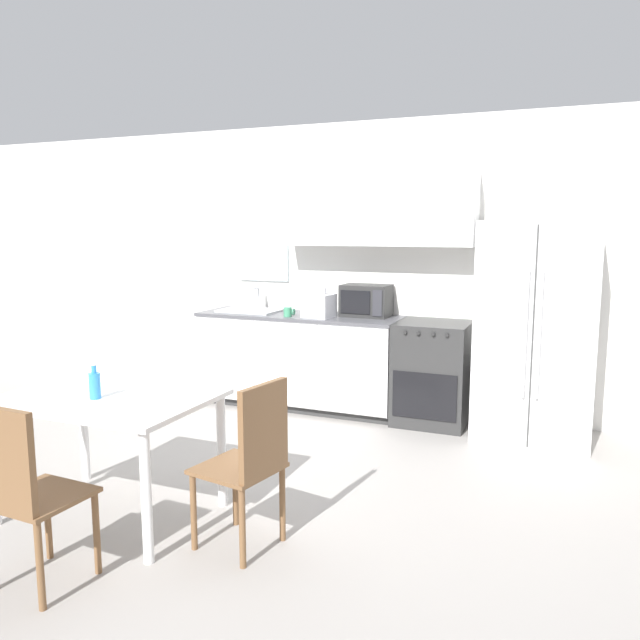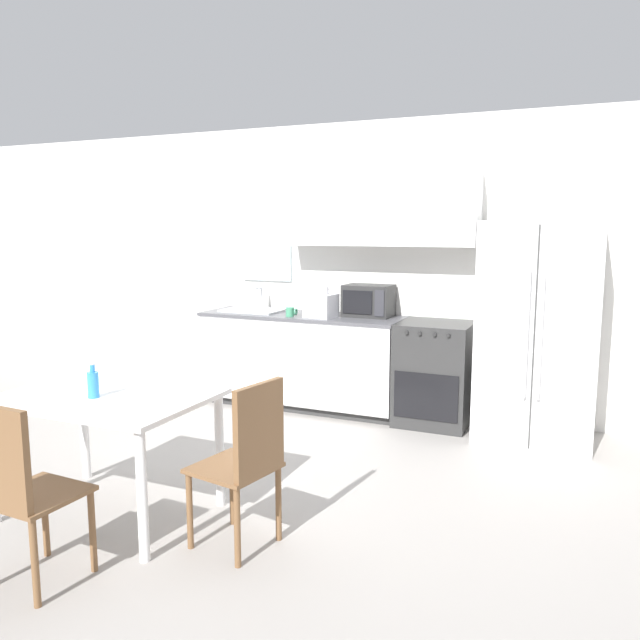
# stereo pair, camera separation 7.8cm
# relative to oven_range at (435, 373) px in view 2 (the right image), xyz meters

# --- Properties ---
(ground_plane) EXTENTS (12.00, 12.00, 0.00)m
(ground_plane) POSITION_rel_oven_range_xyz_m (-0.96, -1.66, -0.45)
(ground_plane) COLOR gray
(wall_back) EXTENTS (12.00, 0.38, 2.70)m
(wall_back) POSITION_rel_oven_range_xyz_m (-0.91, 0.30, 0.99)
(wall_back) COLOR silver
(wall_back) RESTS_ON ground_plane
(kitchen_counter) EXTENTS (1.96, 0.63, 0.90)m
(kitchen_counter) POSITION_rel_oven_range_xyz_m (-1.29, -0.00, 0.01)
(kitchen_counter) COLOR #333333
(kitchen_counter) RESTS_ON ground_plane
(oven_range) EXTENTS (0.63, 0.63, 0.90)m
(oven_range) POSITION_rel_oven_range_xyz_m (0.00, 0.00, 0.00)
(oven_range) COLOR #2D2D2D
(oven_range) RESTS_ON ground_plane
(refrigerator) EXTENTS (0.91, 0.78, 1.78)m
(refrigerator) POSITION_rel_oven_range_xyz_m (0.85, -0.06, 0.44)
(refrigerator) COLOR white
(refrigerator) RESTS_ON ground_plane
(kitchen_sink) EXTENTS (0.57, 0.42, 0.23)m
(kitchen_sink) POSITION_rel_oven_range_xyz_m (-1.82, 0.01, 0.47)
(kitchen_sink) COLOR #B7BABC
(kitchen_sink) RESTS_ON kitchen_counter
(microwave) EXTENTS (0.44, 0.32, 0.29)m
(microwave) POSITION_rel_oven_range_xyz_m (-0.66, 0.12, 0.60)
(microwave) COLOR #282828
(microwave) RESTS_ON kitchen_counter
(coffee_mug) EXTENTS (0.11, 0.08, 0.09)m
(coffee_mug) POSITION_rel_oven_range_xyz_m (-1.32, -0.18, 0.50)
(coffee_mug) COLOR #3F8C66
(coffee_mug) RESTS_ON kitchen_counter
(grocery_bag_0) EXTENTS (0.29, 0.26, 0.32)m
(grocery_bag_0) POSITION_rel_oven_range_xyz_m (-1.04, -0.11, 0.59)
(grocery_bag_0) COLOR white
(grocery_bag_0) RESTS_ON kitchen_counter
(dining_table) EXTENTS (1.21, 0.85, 0.74)m
(dining_table) POSITION_rel_oven_range_xyz_m (-1.38, -2.54, 0.19)
(dining_table) COLOR white
(dining_table) RESTS_ON ground_plane
(dining_chair_near) EXTENTS (0.42, 0.42, 0.93)m
(dining_chair_near) POSITION_rel_oven_range_xyz_m (-1.19, -3.34, 0.09)
(dining_chair_near) COLOR brown
(dining_chair_near) RESTS_ON ground_plane
(dining_chair_side) EXTENTS (0.47, 0.47, 0.93)m
(dining_chair_side) POSITION_rel_oven_range_xyz_m (-0.40, -2.58, 0.09)
(dining_chair_side) COLOR brown
(dining_chair_side) RESTS_ON ground_plane
(drink_bottle) EXTENTS (0.06, 0.06, 0.21)m
(drink_bottle) POSITION_rel_oven_range_xyz_m (-1.39, -2.62, 0.38)
(drink_bottle) COLOR #338CD8
(drink_bottle) RESTS_ON dining_table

